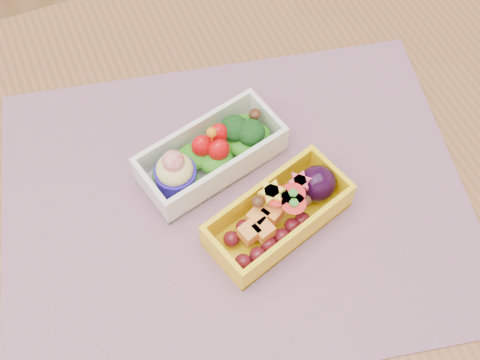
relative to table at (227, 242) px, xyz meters
name	(u,v)px	position (x,y,z in m)	size (l,w,h in m)	color
table	(227,242)	(0.00, 0.00, 0.00)	(1.20, 0.80, 0.75)	brown
placemat	(236,202)	(0.01, 0.00, 0.10)	(0.54, 0.41, 0.00)	#9D6C88
bento_white	(210,154)	(0.01, 0.06, 0.13)	(0.18, 0.11, 0.07)	white
bento_yellow	(281,213)	(0.05, -0.04, 0.13)	(0.18, 0.12, 0.06)	yellow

